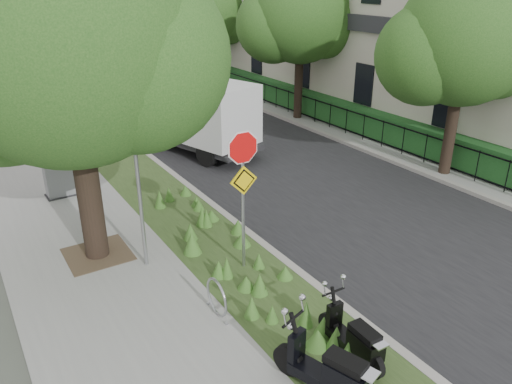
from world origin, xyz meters
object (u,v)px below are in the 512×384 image
at_px(box_truck, 197,113).
at_px(utility_cabinet, 59,178).
at_px(sign_assembly, 243,173).
at_px(scooter_far, 334,377).
at_px(scooter_near, 357,344).

distance_m(box_truck, utility_cabinet, 5.59).
distance_m(sign_assembly, utility_cabinet, 6.84).
bearing_deg(scooter_far, sign_assembly, 78.78).
bearing_deg(utility_cabinet, box_truck, 17.82).
distance_m(scooter_near, scooter_far, 0.94).
xyz_separation_m(sign_assembly, box_truck, (2.72, 7.82, -0.87)).
relative_size(scooter_near, box_truck, 0.30).
xyz_separation_m(scooter_far, box_truck, (3.50, 11.75, 0.92)).
bearing_deg(box_truck, utility_cabinet, -162.18).
xyz_separation_m(sign_assembly, scooter_far, (-0.78, -3.93, -1.79)).
relative_size(box_truck, utility_cabinet, 4.74).
xyz_separation_m(scooter_near, box_truck, (2.66, 11.34, 0.97)).
bearing_deg(scooter_far, scooter_near, 26.12).
distance_m(sign_assembly, scooter_far, 4.39).
bearing_deg(box_truck, scooter_near, -103.18).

